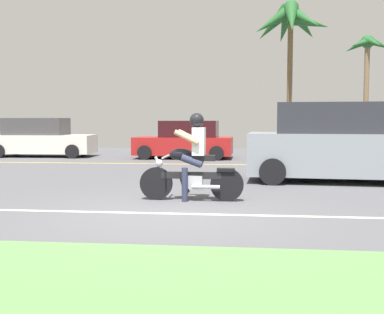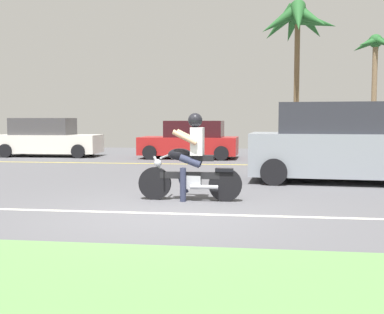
{
  "view_description": "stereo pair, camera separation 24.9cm",
  "coord_description": "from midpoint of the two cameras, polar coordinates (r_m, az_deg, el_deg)",
  "views": [
    {
      "loc": [
        1.19,
        -7.73,
        1.56
      ],
      "look_at": [
        0.08,
        2.57,
        0.75
      ],
      "focal_mm": 44.52,
      "sensor_mm": 36.0,
      "label": 1
    },
    {
      "loc": [
        1.44,
        -7.7,
        1.56
      ],
      "look_at": [
        0.08,
        2.57,
        0.75
      ],
      "focal_mm": 44.52,
      "sensor_mm": 36.0,
      "label": 2
    }
  ],
  "objects": [
    {
      "name": "ground",
      "position": [
        10.91,
        -0.82,
        -3.83
      ],
      "size": [
        56.0,
        30.0,
        0.04
      ],
      "primitive_type": "cube",
      "color": "#545459"
    },
    {
      "name": "grass_median",
      "position": [
        4.14,
        -13.46,
        -17.36
      ],
      "size": [
        56.0,
        3.8,
        0.06
      ],
      "primitive_type": "cube",
      "color": "#5B8C4C",
      "rests_on": "ground"
    },
    {
      "name": "lane_line_near",
      "position": [
        7.98,
        -3.47,
        -6.77
      ],
      "size": [
        50.4,
        0.12,
        0.01
      ],
      "primitive_type": "cube",
      "color": "silver",
      "rests_on": "ground"
    },
    {
      "name": "lane_line_far",
      "position": [
        16.61,
        1.6,
        -0.88
      ],
      "size": [
        50.4,
        0.12,
        0.01
      ],
      "primitive_type": "cube",
      "color": "yellow",
      "rests_on": "ground"
    },
    {
      "name": "motorcyclist",
      "position": [
        9.16,
        -0.76,
        -0.81
      ],
      "size": [
        2.02,
        0.66,
        1.69
      ],
      "color": "black",
      "rests_on": "ground"
    },
    {
      "name": "suv_nearby",
      "position": [
        12.5,
        16.68,
        1.55
      ],
      "size": [
        4.72,
        2.44,
        1.98
      ],
      "color": "#8C939E",
      "rests_on": "ground"
    },
    {
      "name": "parked_car_0",
      "position": [
        21.09,
        -17.99,
        2.1
      ],
      "size": [
        4.34,
        1.88,
        1.63
      ],
      "color": "white",
      "rests_on": "ground"
    },
    {
      "name": "parked_car_1",
      "position": [
        19.19,
        -1.18,
        1.96
      ],
      "size": [
        3.95,
        2.04,
        1.52
      ],
      "color": "#AD1E1E",
      "rests_on": "ground"
    },
    {
      "name": "parked_car_2",
      "position": [
        21.08,
        13.52,
        2.2
      ],
      "size": [
        4.2,
        2.12,
        1.64
      ],
      "color": "white",
      "rests_on": "ground"
    },
    {
      "name": "palm_tree_0",
      "position": [
        24.93,
        19.99,
        11.52
      ],
      "size": [
        2.27,
        2.39,
        5.63
      ],
      "color": "#846B4C",
      "rests_on": "ground"
    },
    {
      "name": "palm_tree_1",
      "position": [
        24.39,
        11.48,
        15.17
      ],
      "size": [
        3.97,
        3.81,
        7.22
      ],
      "color": "brown",
      "rests_on": "ground"
    }
  ]
}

